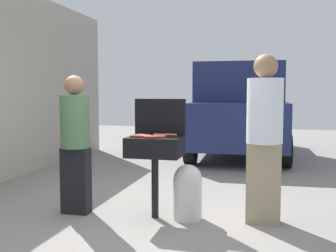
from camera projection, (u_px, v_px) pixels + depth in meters
The scene contains 18 objects.
ground_plane at pixel (128, 219), 4.46m from camera, with size 24.00×24.00×0.00m, color gray.
bbq_grill at pixel (155, 150), 4.46m from camera, with size 0.60×0.44×0.92m.
grill_lid_open at pixel (160, 117), 4.65m from camera, with size 0.60×0.05×0.42m, color black.
hot_dog_0 at pixel (159, 137), 4.34m from camera, with size 0.03×0.03×0.13m, color #C6593D.
hot_dog_1 at pixel (161, 136), 4.44m from camera, with size 0.03×0.03×0.13m, color #AD4228.
hot_dog_2 at pixel (148, 136), 4.44m from camera, with size 0.03×0.03×0.13m, color #B74C33.
hot_dog_3 at pixel (138, 135), 4.48m from camera, with size 0.03×0.03×0.13m, color #C6593D.
hot_dog_4 at pixel (150, 137), 4.30m from camera, with size 0.03×0.03×0.13m, color #AD4228.
hot_dog_5 at pixel (136, 136), 4.39m from camera, with size 0.03×0.03×0.13m, color #AD4228.
hot_dog_6 at pixel (147, 136), 4.38m from camera, with size 0.03×0.03×0.13m, color #C6593D.
hot_dog_7 at pixel (144, 135), 4.50m from camera, with size 0.03×0.03×0.13m, color #C6593D.
hot_dog_8 at pixel (159, 135), 4.55m from camera, with size 0.03×0.03×0.13m, color #B74C33.
hot_dog_9 at pixel (171, 135), 4.54m from camera, with size 0.03×0.03×0.13m, color #C6593D.
hot_dog_10 at pixel (160, 135), 4.49m from camera, with size 0.03×0.03×0.13m, color #B74C33.
propane_tank at pixel (188, 191), 4.44m from camera, with size 0.32×0.32×0.62m.
person_left at pixel (75, 139), 4.63m from camera, with size 0.34×0.34×1.61m.
person_right at pixel (264, 132), 4.27m from camera, with size 0.38×0.38×1.81m.
parked_minivan at pixel (240, 110), 9.09m from camera, with size 2.16×4.47×2.02m.
Camera 1 is at (1.50, -4.12, 1.40)m, focal length 42.79 mm.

